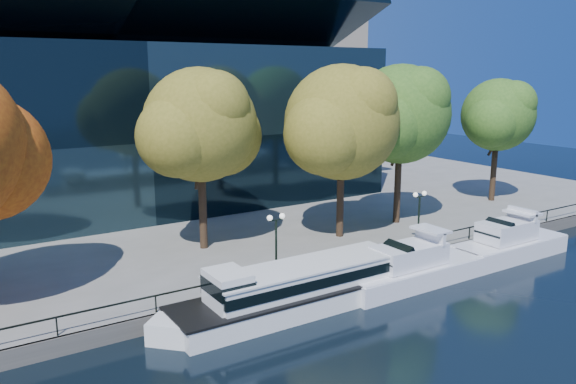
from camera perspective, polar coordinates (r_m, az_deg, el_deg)
ground at (r=33.75m, az=5.38°, el=-11.78°), size 160.00×160.00×0.00m
promenade at (r=64.89m, az=-14.74°, el=0.00°), size 90.00×67.08×1.00m
railing at (r=35.47m, az=2.19°, el=-7.16°), size 88.20×0.08×0.99m
convention_building at (r=58.24m, az=-17.50°, el=6.48°), size 50.00×24.57×21.43m
tour_boat at (r=32.95m, az=0.52°, el=-9.76°), size 16.94×3.78×3.21m
cruiser_near at (r=37.68m, az=12.20°, el=-7.61°), size 12.25×3.15×3.55m
cruiser_far at (r=44.87m, az=21.26°, el=-4.90°), size 11.17×3.10×3.65m
tree_2 at (r=40.12m, az=-8.67°, el=6.50°), size 10.06×8.25×13.02m
tree_3 at (r=42.91m, az=5.72°, el=6.79°), size 10.90×8.94×13.27m
tree_4 at (r=47.76m, az=11.55°, el=7.54°), size 10.25×8.40×13.33m
tree_5 at (r=59.02m, az=20.67°, el=7.19°), size 8.81×7.22×12.07m
lamp_1 at (r=34.97m, az=-1.22°, el=-3.93°), size 1.26×0.36×4.03m
lamp_2 at (r=42.57m, az=13.20°, el=-1.34°), size 1.26×0.36×4.03m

